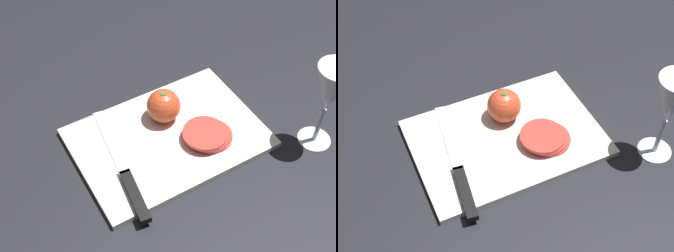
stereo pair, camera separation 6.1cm
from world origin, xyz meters
The scene contains 6 objects.
ground_plane centered at (0.00, 0.00, 0.00)m, with size 3.00×3.00×0.00m, color black.
cutting_board centered at (-0.02, -0.01, 0.01)m, with size 0.38×0.26×0.01m.
wine_glass centered at (-0.28, 0.14, 0.13)m, with size 0.07×0.07×0.19m.
whole_tomato centered at (-0.04, -0.06, 0.05)m, with size 0.07×0.07×0.07m.
knife centered at (0.10, 0.06, 0.02)m, with size 0.06×0.29×0.01m.
tomato_slice_stack_near centered at (-0.08, 0.03, 0.02)m, with size 0.10×0.09×0.02m.
Camera 2 is at (0.24, 0.55, 0.73)m, focal length 50.00 mm.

